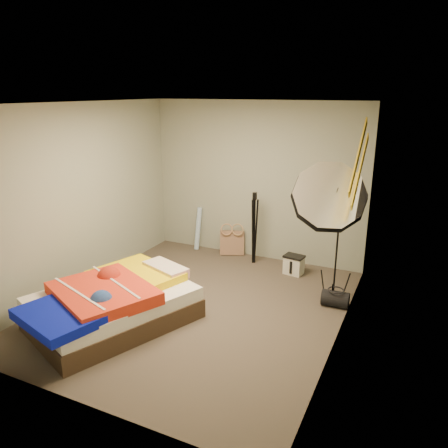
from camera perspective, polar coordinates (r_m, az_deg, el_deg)
The scene contains 15 objects.
floor at distance 5.66m, azimuth -3.57°, elevation -10.75°, with size 4.00×4.00×0.00m, color #4A4139.
ceiling at distance 5.00m, azimuth -4.11°, elevation 15.46°, with size 4.00×4.00×0.00m, color silver.
wall_back at distance 6.96m, azimuth 4.18°, elevation 5.55°, with size 3.50×3.50×0.00m, color gray.
wall_front at distance 3.67m, azimuth -19.13°, elevation -6.17°, with size 3.50×3.50×0.00m, color gray.
wall_left at distance 6.21m, azimuth -18.14°, elevation 3.31°, with size 4.00×4.00×0.00m, color gray.
wall_right at distance 4.64m, azimuth 15.49°, elevation -0.99°, with size 4.00×4.00×0.00m, color gray.
tote_bag at distance 7.29m, azimuth 1.07°, elevation -2.45°, with size 0.40×0.12×0.40m, color #99745C.
wrapping_roll at distance 7.50m, azimuth -3.40°, elevation -0.59°, with size 0.08×0.08×0.72m, color #518DCB.
camera_case at distance 6.62m, azimuth 9.09°, elevation -5.36°, with size 0.27×0.19×0.27m, color beige.
duffel_bag at distance 5.79m, azimuth 14.33°, elevation -9.44°, with size 0.21×0.21×0.34m, color black.
wall_stripe_upper at distance 5.07m, azimuth 17.13°, elevation 8.53°, with size 0.02×1.10×0.10m, color gold.
wall_stripe_lower at distance 5.34m, azimuth 17.35°, elevation 6.74°, with size 0.02×1.10×0.10m, color gold.
bed at distance 5.33m, azimuth -14.33°, elevation -9.95°, with size 1.82×2.21×0.52m.
photo_umbrella at distance 5.46m, azimuth 13.50°, elevation 3.29°, with size 1.04×0.85×1.92m.
camera_tripod at distance 6.79m, azimuth 3.97°, elevation 0.10°, with size 0.08×0.08×1.15m.
Camera 1 is at (2.43, -4.37, 2.64)m, focal length 35.00 mm.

